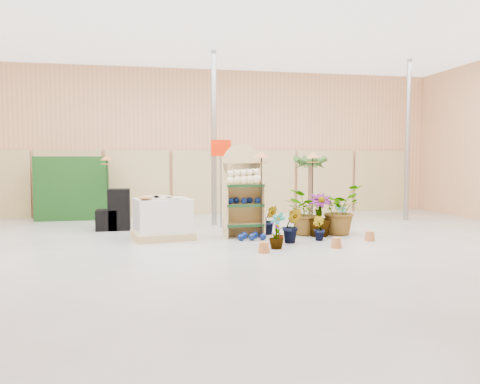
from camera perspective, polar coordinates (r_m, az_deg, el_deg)
The scene contains 23 objects.
room at distance 9.64m, azimuth -1.09°, elevation 6.96°, with size 15.20×12.10×4.70m.
display_shelf at distance 10.42m, azimuth 0.31°, elevation -0.26°, with size 0.87×0.56×2.06m.
teddy_bears at distance 10.31m, azimuth 0.59°, elevation 1.72°, with size 0.77×0.21×0.34m.
gazing_balls_shelf at distance 10.30m, azimuth 0.45°, elevation -1.04°, with size 0.76×0.26×0.14m.
gazing_balls_floor at distance 10.03m, azimuth 1.35°, elevation -5.42°, with size 0.63×0.39×0.15m.
pallet_stack at distance 10.25m, azimuth -9.42°, elevation -3.21°, with size 1.40×1.23×0.91m.
charcoal_planters at distance 11.77m, azimuth -14.96°, elevation -2.48°, with size 0.80×0.50×1.00m.
trellis_stock at distance 13.96m, azimuth -19.82°, elevation 0.41°, with size 2.00×0.30×1.80m, color #113C12.
offer_sign at distance 11.68m, azimuth -2.35°, elevation 3.27°, with size 0.50×0.08×2.20m.
bird_table_front at distance 9.84m, azimuth 2.62°, elevation 4.21°, with size 0.34×0.34×1.89m.
bird_table_right at distance 11.11m, azimuth 8.87°, elevation 4.14°, with size 0.34×0.34×1.89m.
bird_table_back at distance 13.02m, azimuth -15.95°, elevation 3.77°, with size 0.34×0.34×1.83m.
palm at distance 12.26m, azimuth 8.56°, elevation 3.61°, with size 0.70×0.70×1.91m.
potted_plant_1 at distance 9.68m, azimuth 6.36°, elevation -4.07°, with size 0.40×0.32×0.73m, color #274D19.
potted_plant_2 at distance 10.71m, azimuth 8.13°, elevation -2.44°, with size 0.94×0.82×1.05m, color #274D19.
potted_plant_3 at distance 10.58m, azimuth 9.65°, elevation -2.78°, with size 0.53×0.53×0.96m, color #274D19.
potted_plant_4 at distance 11.91m, azimuth 12.20°, elevation -2.90°, with size 0.32×0.22×0.61m, color #274D19.
potted_plant_5 at distance 10.74m, azimuth 3.60°, elevation -3.40°, with size 0.37×0.30×0.67m, color #274D19.
potted_plant_7 at distance 9.04m, azimuth 4.47°, elevation -5.34°, with size 0.28×0.28×0.50m, color #274D19.
potted_plant_8 at distance 9.48m, azimuth 4.67°, elevation -4.44°, with size 0.35×0.23×0.66m, color #274D19.
potted_plant_9 at distance 10.08m, azimuth 9.55°, elevation -4.38°, with size 0.28×0.23×0.52m, color #274D19.
potted_plant_10 at distance 10.95m, azimuth 11.96°, elevation -2.10°, with size 1.03×0.89×1.14m, color #274D19.
potted_plant_11 at distance 11.71m, azimuth 0.22°, elevation -2.91°, with size 0.35×0.35×0.62m, color #274D19.
Camera 1 is at (-1.66, -8.57, 1.72)m, focal length 35.00 mm.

